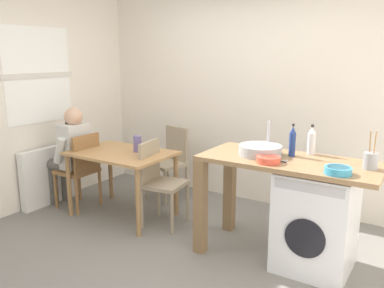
{
  "coord_description": "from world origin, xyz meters",
  "views": [
    {
      "loc": [
        1.94,
        -2.72,
        1.79
      ],
      "look_at": [
        -0.07,
        0.45,
        0.95
      ],
      "focal_mm": 37.37,
      "sensor_mm": 36.0,
      "label": 1
    }
  ],
  "objects_px": {
    "washing_machine": "(316,220)",
    "colander": "(338,170)",
    "mixing_bowl": "(268,159)",
    "seated_person": "(71,152)",
    "bottle_squat_brown": "(312,141)",
    "utensil_crock": "(371,160)",
    "chair_opposite": "(158,178)",
    "chair_person_seat": "(81,167)",
    "vase": "(137,144)",
    "dining_table": "(122,160)",
    "bottle_tall_green": "(292,142)",
    "chair_spare_by_wall": "(171,159)"
  },
  "relations": [
    {
      "from": "chair_opposite",
      "to": "dining_table",
      "type": "bearing_deg",
      "value": -92.79
    },
    {
      "from": "seated_person",
      "to": "washing_machine",
      "type": "bearing_deg",
      "value": -87.5
    },
    {
      "from": "chair_spare_by_wall",
      "to": "colander",
      "type": "bearing_deg",
      "value": 169.45
    },
    {
      "from": "chair_person_seat",
      "to": "bottle_tall_green",
      "type": "xyz_separation_m",
      "value": [
        2.42,
        0.23,
        0.54
      ]
    },
    {
      "from": "bottle_squat_brown",
      "to": "utensil_crock",
      "type": "relative_size",
      "value": 0.89
    },
    {
      "from": "chair_person_seat",
      "to": "bottle_squat_brown",
      "type": "xyz_separation_m",
      "value": [
        2.54,
        0.39,
        0.53
      ]
    },
    {
      "from": "chair_person_seat",
      "to": "mixing_bowl",
      "type": "distance_m",
      "value": 2.37
    },
    {
      "from": "chair_person_seat",
      "to": "mixing_bowl",
      "type": "relative_size",
      "value": 4.57
    },
    {
      "from": "dining_table",
      "to": "chair_person_seat",
      "type": "bearing_deg",
      "value": -169.58
    },
    {
      "from": "chair_opposite",
      "to": "bottle_squat_brown",
      "type": "distance_m",
      "value": 1.63
    },
    {
      "from": "mixing_bowl",
      "to": "chair_spare_by_wall",
      "type": "bearing_deg",
      "value": 150.12
    },
    {
      "from": "washing_machine",
      "to": "utensil_crock",
      "type": "height_order",
      "value": "utensil_crock"
    },
    {
      "from": "washing_machine",
      "to": "mixing_bowl",
      "type": "relative_size",
      "value": 4.37
    },
    {
      "from": "utensil_crock",
      "to": "seated_person",
      "type": "bearing_deg",
      "value": -177.07
    },
    {
      "from": "chair_opposite",
      "to": "vase",
      "type": "height_order",
      "value": "vase"
    },
    {
      "from": "chair_opposite",
      "to": "washing_machine",
      "type": "bearing_deg",
      "value": 81.47
    },
    {
      "from": "chair_person_seat",
      "to": "colander",
      "type": "height_order",
      "value": "colander"
    },
    {
      "from": "mixing_bowl",
      "to": "utensil_crock",
      "type": "xyz_separation_m",
      "value": [
        0.74,
        0.25,
        0.04
      ]
    },
    {
      "from": "chair_person_seat",
      "to": "bottle_squat_brown",
      "type": "height_order",
      "value": "bottle_squat_brown"
    },
    {
      "from": "seated_person",
      "to": "vase",
      "type": "relative_size",
      "value": 6.66
    },
    {
      "from": "chair_spare_by_wall",
      "to": "utensil_crock",
      "type": "xyz_separation_m",
      "value": [
        2.4,
        -0.71,
        0.48
      ]
    },
    {
      "from": "colander",
      "to": "seated_person",
      "type": "bearing_deg",
      "value": 178.03
    },
    {
      "from": "bottle_squat_brown",
      "to": "mixing_bowl",
      "type": "xyz_separation_m",
      "value": [
        -0.21,
        -0.48,
        -0.09
      ]
    },
    {
      "from": "chair_spare_by_wall",
      "to": "colander",
      "type": "distance_m",
      "value": 2.47
    },
    {
      "from": "seated_person",
      "to": "bottle_squat_brown",
      "type": "xyz_separation_m",
      "value": [
        2.7,
        0.39,
        0.37
      ]
    },
    {
      "from": "seated_person",
      "to": "washing_machine",
      "type": "distance_m",
      "value": 2.87
    },
    {
      "from": "utensil_crock",
      "to": "colander",
      "type": "xyz_separation_m",
      "value": [
        -0.18,
        -0.27,
        -0.04
      ]
    },
    {
      "from": "bottle_squat_brown",
      "to": "utensil_crock",
      "type": "height_order",
      "value": "utensil_crock"
    },
    {
      "from": "dining_table",
      "to": "bottle_squat_brown",
      "type": "relative_size",
      "value": 4.11
    },
    {
      "from": "bottle_tall_green",
      "to": "colander",
      "type": "relative_size",
      "value": 1.44
    },
    {
      "from": "chair_person_seat",
      "to": "bottle_tall_green",
      "type": "distance_m",
      "value": 2.49
    },
    {
      "from": "dining_table",
      "to": "chair_spare_by_wall",
      "type": "height_order",
      "value": "chair_spare_by_wall"
    },
    {
      "from": "washing_machine",
      "to": "bottle_tall_green",
      "type": "relative_size",
      "value": 2.98
    },
    {
      "from": "dining_table",
      "to": "chair_spare_by_wall",
      "type": "distance_m",
      "value": 0.79
    },
    {
      "from": "dining_table",
      "to": "chair_opposite",
      "type": "xyz_separation_m",
      "value": [
        0.48,
        0.04,
        -0.14
      ]
    },
    {
      "from": "dining_table",
      "to": "mixing_bowl",
      "type": "relative_size",
      "value": 5.59
    },
    {
      "from": "mixing_bowl",
      "to": "colander",
      "type": "bearing_deg",
      "value": -2.06
    },
    {
      "from": "utensil_crock",
      "to": "vase",
      "type": "height_order",
      "value": "utensil_crock"
    },
    {
      "from": "bottle_squat_brown",
      "to": "chair_opposite",
      "type": "bearing_deg",
      "value": -170.53
    },
    {
      "from": "chair_spare_by_wall",
      "to": "dining_table",
      "type": "bearing_deg",
      "value": 94.58
    },
    {
      "from": "chair_opposite",
      "to": "mixing_bowl",
      "type": "height_order",
      "value": "mixing_bowl"
    },
    {
      "from": "mixing_bowl",
      "to": "seated_person",
      "type": "bearing_deg",
      "value": 178.05
    },
    {
      "from": "washing_machine",
      "to": "bottle_squat_brown",
      "type": "distance_m",
      "value": 0.69
    },
    {
      "from": "washing_machine",
      "to": "colander",
      "type": "relative_size",
      "value": 4.3
    },
    {
      "from": "bottle_squat_brown",
      "to": "colander",
      "type": "relative_size",
      "value": 1.34
    },
    {
      "from": "dining_table",
      "to": "chair_opposite",
      "type": "height_order",
      "value": "chair_opposite"
    },
    {
      "from": "bottle_tall_green",
      "to": "colander",
      "type": "xyz_separation_m",
      "value": [
        0.47,
        -0.33,
        -0.1
      ]
    },
    {
      "from": "dining_table",
      "to": "utensil_crock",
      "type": "height_order",
      "value": "utensil_crock"
    },
    {
      "from": "chair_spare_by_wall",
      "to": "vase",
      "type": "height_order",
      "value": "vase"
    },
    {
      "from": "mixing_bowl",
      "to": "bottle_tall_green",
      "type": "bearing_deg",
      "value": 73.93
    }
  ]
}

